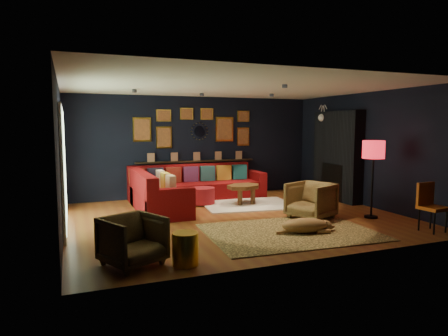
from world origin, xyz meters
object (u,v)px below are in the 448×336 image
object	(u,v)px
floor_lamp	(373,153)
dog	(305,223)
armchair_right	(311,199)
coffee_table	(244,188)
orange_chair	(430,203)
gold_stool	(185,249)
armchair_left	(133,238)
sectional	(183,190)
pouf	(203,196)

from	to	relation	value
floor_lamp	dog	size ratio (longest dim) A/B	1.41
armchair_right	floor_lamp	world-z (taller)	floor_lamp
coffee_table	orange_chair	size ratio (longest dim) A/B	1.22
coffee_table	gold_stool	bearing A→B (deg)	-124.64
armchair_left	armchair_right	distance (m)	3.96
armchair_left	armchair_right	bearing A→B (deg)	-4.62
sectional	armchair_left	size ratio (longest dim) A/B	4.69
armchair_right	orange_chair	bearing A→B (deg)	19.90
coffee_table	armchair_right	world-z (taller)	armchair_right
dog	floor_lamp	bearing A→B (deg)	26.78
armchair_left	dog	size ratio (longest dim) A/B	0.66
orange_chair	dog	world-z (taller)	orange_chair
coffee_table	armchair_right	xyz separation A→B (m)	(0.64, -1.82, 0.02)
sectional	coffee_table	bearing A→B (deg)	-25.65
armchair_right	dog	xyz separation A→B (m)	(-0.72, -0.90, -0.21)
coffee_table	floor_lamp	distance (m)	3.00
armchair_left	floor_lamp	distance (m)	5.07
floor_lamp	dog	distance (m)	2.25
armchair_left	orange_chair	size ratio (longest dim) A/B	0.86
armchair_left	orange_chair	world-z (taller)	orange_chair
coffee_table	floor_lamp	bearing A→B (deg)	-50.55
sectional	armchair_left	distance (m)	4.24
coffee_table	gold_stool	size ratio (longest dim) A/B	2.37
armchair_left	pouf	bearing A→B (deg)	33.40
pouf	coffee_table	bearing A→B (deg)	-19.00
coffee_table	pouf	size ratio (longest dim) A/B	1.82
gold_stool	orange_chair	bearing A→B (deg)	1.60
pouf	dog	size ratio (longest dim) A/B	0.52
dog	armchair_left	bearing A→B (deg)	-159.02
coffee_table	orange_chair	bearing A→B (deg)	-58.51
coffee_table	orange_chair	xyz separation A→B (m)	(2.06, -3.36, 0.12)
coffee_table	armchair_left	xyz separation A→B (m)	(-3.06, -3.23, -0.01)
armchair_left	sectional	bearing A→B (deg)	40.01
gold_stool	floor_lamp	world-z (taller)	floor_lamp
gold_stool	orange_chair	xyz separation A→B (m)	(4.47, 0.12, 0.28)
pouf	sectional	bearing A→B (deg)	141.20
coffee_table	floor_lamp	world-z (taller)	floor_lamp
coffee_table	dog	distance (m)	2.74
armchair_right	dog	world-z (taller)	armchair_right
sectional	orange_chair	distance (m)	5.22
pouf	floor_lamp	distance (m)	3.87
sectional	armchair_right	world-z (taller)	sectional
sectional	armchair_left	world-z (taller)	sectional
pouf	floor_lamp	xyz separation A→B (m)	(2.73, -2.52, 1.09)
coffee_table	armchair_left	size ratio (longest dim) A/B	1.42
gold_stool	floor_lamp	xyz separation A→B (m)	(4.23, 1.28, 1.08)
sectional	dog	world-z (taller)	sectional
sectional	floor_lamp	xyz separation A→B (m)	(3.11, -2.83, 0.98)
sectional	armchair_right	size ratio (longest dim) A/B	4.27
pouf	dog	bearing A→B (deg)	-74.59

